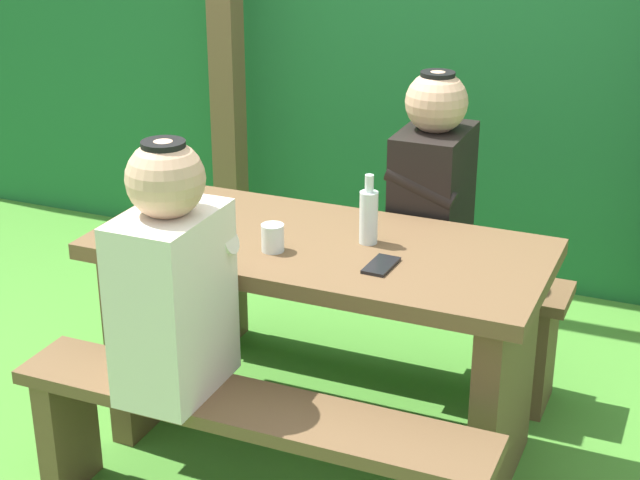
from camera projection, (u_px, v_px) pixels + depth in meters
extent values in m
plane|color=#478B2F|center=(320.00, 442.00, 3.31)|extent=(12.00, 12.00, 0.00)
cube|color=#1E6531|center=(477.00, 40.00, 4.46)|extent=(6.40, 0.64, 2.05)
cube|color=brown|center=(225.00, 18.00, 4.30)|extent=(0.12, 0.12, 2.28)
cube|color=brown|center=(320.00, 249.00, 3.04)|extent=(1.40, 0.64, 0.05)
cube|color=brown|center=(160.00, 320.00, 3.40)|extent=(0.08, 0.54, 0.68)
cube|color=brown|center=(504.00, 391.00, 2.97)|extent=(0.08, 0.54, 0.68)
cube|color=brown|center=(247.00, 408.00, 2.71)|extent=(1.40, 0.24, 0.04)
cube|color=brown|center=(68.00, 428.00, 3.02)|extent=(0.07, 0.22, 0.41)
cube|color=brown|center=(375.00, 267.00, 3.59)|extent=(1.40, 0.24, 0.04)
cube|color=brown|center=(227.00, 294.00, 3.90)|extent=(0.07, 0.22, 0.41)
cube|color=brown|center=(541.00, 354.00, 3.45)|extent=(0.07, 0.22, 0.41)
cube|color=silver|center=(173.00, 303.00, 2.68)|extent=(0.22, 0.34, 0.52)
sphere|color=tan|center=(165.00, 179.00, 2.55)|extent=(0.21, 0.21, 0.21)
cylinder|color=black|center=(163.00, 146.00, 2.51)|extent=(0.12, 0.12, 0.02)
cylinder|color=silver|center=(197.00, 249.00, 2.76)|extent=(0.25, 0.07, 0.15)
cube|color=black|center=(432.00, 203.00, 3.41)|extent=(0.22, 0.34, 0.52)
sphere|color=tan|center=(437.00, 102.00, 3.27)|extent=(0.21, 0.21, 0.21)
cylinder|color=black|center=(438.00, 76.00, 3.24)|extent=(0.12, 0.12, 0.02)
cylinder|color=black|center=(421.00, 186.00, 3.25)|extent=(0.25, 0.07, 0.15)
cylinder|color=silver|center=(273.00, 238.00, 2.95)|extent=(0.07, 0.07, 0.08)
cylinder|color=silver|center=(369.00, 217.00, 3.00)|extent=(0.06, 0.06, 0.16)
cylinder|color=silver|center=(369.00, 183.00, 2.95)|extent=(0.03, 0.03, 0.05)
cube|color=black|center=(381.00, 265.00, 2.86)|extent=(0.08, 0.14, 0.01)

